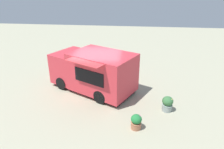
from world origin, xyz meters
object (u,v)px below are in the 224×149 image
food_truck (93,72)px  planter_flowering_far (136,122)px  person_customer (69,62)px  planter_flowering_near (167,103)px

food_truck → planter_flowering_far: (-3.29, -2.46, -0.76)m
planter_flowering_far → person_customer: bearing=37.0°
food_truck → planter_flowering_far: food_truck is taller
food_truck → person_customer: 4.24m
planter_flowering_near → planter_flowering_far: bearing=136.4°
food_truck → planter_flowering_far: 4.18m
planter_flowering_near → planter_flowering_far: 2.12m
planter_flowering_far → food_truck: bearing=36.8°
person_customer → planter_flowering_far: person_customer is taller
food_truck → person_customer: bearing=37.3°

